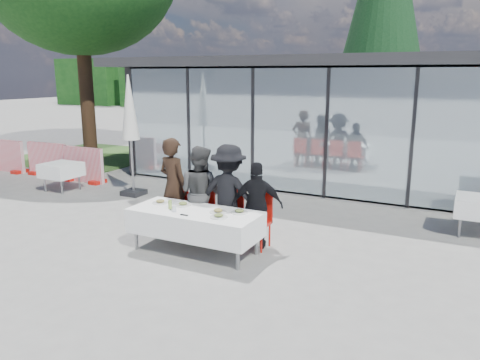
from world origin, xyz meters
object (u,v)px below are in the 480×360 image
at_px(diner_d, 257,206).
at_px(spare_table_right, 480,207).
at_px(plate_c, 218,211).
at_px(construction_barriers, 9,158).
at_px(diner_chair_b, 202,209).
at_px(diner_chair_a, 176,205).
at_px(plate_d, 239,212).
at_px(plate_extra, 219,216).
at_px(diner_chair_c, 230,213).
at_px(spare_table_left, 61,170).
at_px(folded_eyeglasses, 184,215).
at_px(diner_c, 229,194).
at_px(diner_a, 173,186).
at_px(diner_b, 200,192).
at_px(market_umbrella, 130,116).
at_px(juice_bottle, 170,205).
at_px(plate_a, 160,202).
at_px(plate_b, 183,204).
at_px(dining_table, 195,222).
at_px(diner_chair_d, 258,217).

bearing_deg(diner_d, spare_table_right, -164.60).
distance_m(plate_c, construction_barriers, 9.83).
bearing_deg(diner_chair_b, diner_chair_a, 180.00).
relative_size(plate_d, plate_extra, 1.00).
distance_m(diner_chair_c, spare_table_left, 5.89).
distance_m(plate_c, spare_table_left, 6.20).
bearing_deg(folded_eyeglasses, diner_c, 73.87).
bearing_deg(diner_a, plate_d, 176.79).
bearing_deg(diner_chair_b, spare_table_left, 165.11).
height_order(diner_chair_a, folded_eyeglasses, diner_chair_a).
bearing_deg(diner_b, plate_extra, 142.00).
distance_m(diner_chair_c, diner_d, 0.61).
height_order(plate_extra, market_umbrella, market_umbrella).
relative_size(plate_c, plate_d, 1.00).
relative_size(diner_d, juice_bottle, 10.27).
relative_size(plate_c, spare_table_left, 0.34).
xyz_separation_m(plate_a, plate_c, (1.21, -0.04, 0.00)).
height_order(diner_c, plate_b, diner_c).
relative_size(dining_table, plate_a, 7.80).
xyz_separation_m(diner_chair_b, plate_c, (0.73, -0.67, 0.24)).
distance_m(diner_a, spare_table_right, 5.83).
xyz_separation_m(diner_chair_b, plate_extra, (0.87, -0.91, 0.24)).
bearing_deg(diner_chair_a, diner_b, -5.42).
bearing_deg(diner_chair_d, folded_eyeglasses, -128.71).
xyz_separation_m(diner_chair_b, diner_d, (1.17, -0.06, 0.23)).
bearing_deg(diner_d, market_umbrella, -43.90).
xyz_separation_m(dining_table, diner_a, (-0.91, 0.69, 0.39)).
bearing_deg(folded_eyeglasses, spare_table_right, 38.76).
height_order(plate_a, plate_b, same).
xyz_separation_m(diner_a, plate_d, (1.65, -0.47, -0.16)).
bearing_deg(diner_chair_c, diner_d, -5.70).
bearing_deg(spare_table_left, spare_table_right, 6.22).
bearing_deg(spare_table_right, diner_chair_c, -149.13).
bearing_deg(plate_d, plate_a, -176.25).
relative_size(diner_a, spare_table_right, 2.16).
bearing_deg(plate_d, spare_table_right, 39.37).
xyz_separation_m(diner_b, folded_eyeglasses, (0.31, -1.01, -0.11)).
distance_m(plate_c, market_umbrella, 4.82).
bearing_deg(plate_d, plate_c, -156.62).
bearing_deg(spare_table_left, plate_c, -19.17).
xyz_separation_m(diner_a, diner_chair_b, (0.59, 0.06, -0.39)).
bearing_deg(construction_barriers, plate_a, -20.86).
bearing_deg(plate_extra, diner_c, 107.57).
height_order(diner_b, diner_c, diner_c).
bearing_deg(dining_table, plate_d, 16.39).
height_order(diner_b, folded_eyeglasses, diner_b).
relative_size(plate_c, folded_eyeglasses, 2.07).
height_order(diner_a, plate_b, diner_a).
distance_m(diner_chair_c, construction_barriers, 9.51).
height_order(diner_c, construction_barriers, diner_c).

